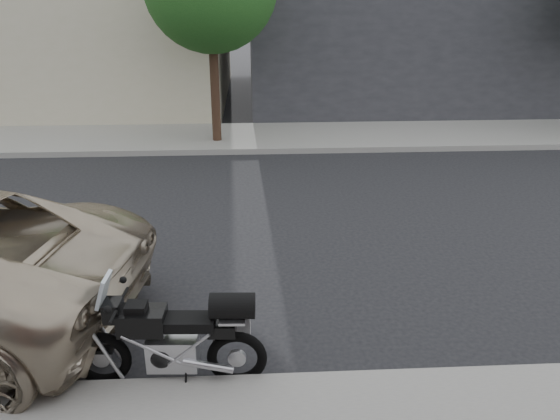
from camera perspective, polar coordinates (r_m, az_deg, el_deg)
The scene contains 4 objects.
ground at distance 9.73m, azimuth 3.46°, elevation -2.33°, with size 120.00×120.00×0.00m, color black.
far_sidewalk at distance 15.84m, azimuth 0.84°, elevation 7.65°, with size 44.00×3.00×0.15m, color gray.
far_building_dark at distance 23.73m, azimuth 17.83°, elevation 19.83°, with size 16.00×11.00×7.00m.
motorcycle at distance 6.05m, azimuth -10.31°, elevation -12.93°, with size 2.12×0.68×1.34m.
Camera 1 is at (1.07, 8.81, 4.01)m, focal length 35.00 mm.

